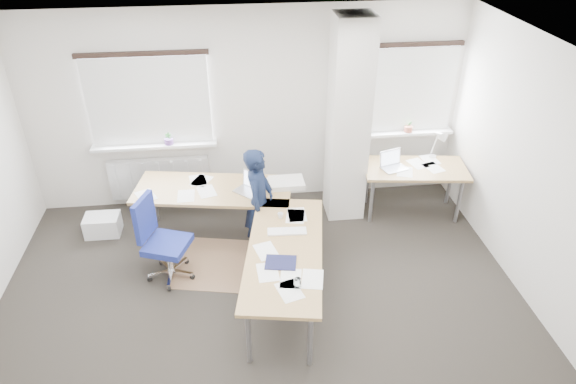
{
  "coord_description": "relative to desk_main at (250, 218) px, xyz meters",
  "views": [
    {
      "loc": [
        -0.22,
        -4.13,
        4.16
      ],
      "look_at": [
        0.38,
        0.9,
        1.02
      ],
      "focal_mm": 32.0,
      "sensor_mm": 36.0,
      "label": 1
    }
  ],
  "objects": [
    {
      "name": "ground",
      "position": [
        0.08,
        -0.9,
        -0.69
      ],
      "size": [
        6.0,
        6.0,
        0.0
      ],
      "primitive_type": "plane",
      "color": "#2B2622",
      "rests_on": "ground"
    },
    {
      "name": "room_shell",
      "position": [
        0.26,
        -0.45,
        1.05
      ],
      "size": [
        6.04,
        5.04,
        2.82
      ],
      "color": "silver",
      "rests_on": "ground"
    },
    {
      "name": "floor_mat",
      "position": [
        -0.33,
        0.02,
        -0.69
      ],
      "size": [
        1.39,
        1.25,
        0.01
      ],
      "primitive_type": "cube",
      "rotation": [
        0.0,
        0.0,
        -0.21
      ],
      "color": "#856348",
      "rests_on": "ground"
    },
    {
      "name": "white_crate",
      "position": [
        -1.96,
        0.88,
        -0.56
      ],
      "size": [
        0.46,
        0.32,
        0.27
      ],
      "primitive_type": "cube",
      "rotation": [
        0.0,
        0.0,
        -0.01
      ],
      "color": "white",
      "rests_on": "ground"
    },
    {
      "name": "desk_main",
      "position": [
        0.0,
        0.0,
        0.0
      ],
      "size": [
        2.4,
        2.98,
        0.96
      ],
      "rotation": [
        0.0,
        0.0,
        -0.17
      ],
      "color": "#9F7444",
      "rests_on": "ground"
    },
    {
      "name": "desk_side",
      "position": [
        2.33,
        0.91,
        -0.01
      ],
      "size": [
        1.48,
        0.88,
        1.22
      ],
      "rotation": [
        0.0,
        0.0,
        -0.13
      ],
      "color": "#9F7444",
      "rests_on": "ground"
    },
    {
      "name": "task_chair",
      "position": [
        -1.02,
        -0.11,
        -0.39
      ],
      "size": [
        0.63,
        0.61,
        1.08
      ],
      "rotation": [
        0.0,
        0.0,
        -0.36
      ],
      "color": "navy",
      "rests_on": "ground"
    },
    {
      "name": "person",
      "position": [
        0.13,
        0.3,
        0.03
      ],
      "size": [
        0.49,
        0.6,
        1.44
      ],
      "primitive_type": "imported",
      "rotation": [
        0.0,
        0.0,
        1.26
      ],
      "color": "black",
      "rests_on": "ground"
    }
  ]
}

